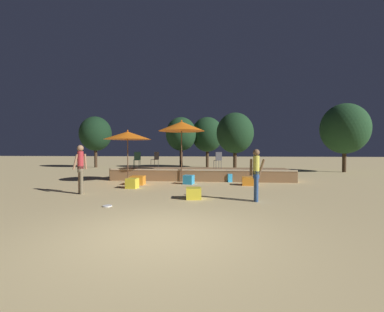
{
  "coord_description": "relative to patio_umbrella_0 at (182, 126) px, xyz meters",
  "views": [
    {
      "loc": [
        1.16,
        -4.95,
        1.67
      ],
      "look_at": [
        0.0,
        6.06,
        1.4
      ],
      "focal_mm": 24.0,
      "sensor_mm": 36.0,
      "label": 1
    }
  ],
  "objects": [
    {
      "name": "ground_plane",
      "position": [
        0.79,
        -8.32,
        -2.9
      ],
      "size": [
        120.0,
        120.0,
        0.0
      ],
      "primitive_type": "plane",
      "color": "tan"
    },
    {
      "name": "bistro_chair_1",
      "position": [
        -2.59,
        0.61,
        -1.7
      ],
      "size": [
        0.46,
        0.47,
        0.9
      ],
      "rotation": [
        0.0,
        0.0,
        3.65
      ],
      "color": "#1E4C47",
      "rests_on": "wooden_deck"
    },
    {
      "name": "cube_seat_5",
      "position": [
        1.09,
        -4.61,
        -2.71
      ],
      "size": [
        0.56,
        0.56,
        0.38
      ],
      "rotation": [
        0.0,
        0.0,
        0.13
      ],
      "color": "yellow",
      "rests_on": "ground"
    },
    {
      "name": "patio_umbrella_0",
      "position": [
        0.0,
        0.0,
        0.0
      ],
      "size": [
        2.42,
        2.42,
        3.23
      ],
      "color": "brown",
      "rests_on": "ground"
    },
    {
      "name": "cube_seat_3",
      "position": [
        -1.81,
        -2.48,
        -2.68
      ],
      "size": [
        0.5,
        0.5,
        0.44
      ],
      "rotation": [
        0.0,
        0.0,
        -0.07
      ],
      "color": "yellow",
      "rests_on": "ground"
    },
    {
      "name": "person_1",
      "position": [
        3.15,
        -4.82,
        -1.98
      ],
      "size": [
        0.49,
        0.29,
        1.69
      ],
      "rotation": [
        0.0,
        0.0,
        1.52
      ],
      "color": "#2D4C7F",
      "rests_on": "ground"
    },
    {
      "name": "cube_seat_1",
      "position": [
        0.48,
        -0.86,
        -2.68
      ],
      "size": [
        0.55,
        0.55,
        0.44
      ],
      "rotation": [
        0.0,
        0.0,
        -0.2
      ],
      "color": "#2D9EDB",
      "rests_on": "ground"
    },
    {
      "name": "cube_seat_0",
      "position": [
        3.31,
        -0.98,
        -2.7
      ],
      "size": [
        0.56,
        0.56,
        0.39
      ],
      "rotation": [
        0.0,
        0.0,
        -0.04
      ],
      "color": "orange",
      "rests_on": "ground"
    },
    {
      "name": "cube_seat_2",
      "position": [
        2.56,
        0.29,
        -2.68
      ],
      "size": [
        0.6,
        0.6,
        0.43
      ],
      "rotation": [
        0.0,
        0.0,
        0.34
      ],
      "color": "#2D9EDB",
      "rests_on": "ground"
    },
    {
      "name": "bistro_chair_2",
      "position": [
        1.91,
        0.68,
        -1.7
      ],
      "size": [
        0.45,
        0.45,
        0.9
      ],
      "rotation": [
        0.0,
        0.0,
        3.56
      ],
      "color": "#47474C",
      "rests_on": "wooden_deck"
    },
    {
      "name": "background_tree_1",
      "position": [
        -9.76,
        10.07,
        0.31
      ],
      "size": [
        2.97,
        2.97,
        4.85
      ],
      "color": "#3D2B1C",
      "rests_on": "ground"
    },
    {
      "name": "background_tree_2",
      "position": [
        11.3,
        7.03,
        0.36
      ],
      "size": [
        3.41,
        3.41,
        5.14
      ],
      "color": "#3D2B1C",
      "rests_on": "ground"
    },
    {
      "name": "patio_umbrella_1",
      "position": [
        -2.75,
        -0.43,
        -0.48
      ],
      "size": [
        2.42,
        2.42,
        2.7
      ],
      "color": "brown",
      "rests_on": "ground"
    },
    {
      "name": "bistro_chair_0",
      "position": [
        -1.72,
        1.35,
        -1.7
      ],
      "size": [
        0.47,
        0.47,
        0.9
      ],
      "rotation": [
        0.0,
        0.0,
        4.17
      ],
      "color": "#47474C",
      "rests_on": "wooden_deck"
    },
    {
      "name": "person_0",
      "position": [
        -3.26,
        -4.09,
        -1.87
      ],
      "size": [
        0.43,
        0.43,
        1.85
      ],
      "rotation": [
        0.0,
        0.0,
        5.5
      ],
      "color": "#997051",
      "rests_on": "ground"
    },
    {
      "name": "background_tree_4",
      "position": [
        -1.54,
        10.22,
        0.23
      ],
      "size": [
        2.82,
        2.82,
        4.69
      ],
      "color": "#3D2B1C",
      "rests_on": "ground"
    },
    {
      "name": "background_tree_0",
      "position": [
        0.84,
        11.31,
        0.24
      ],
      "size": [
        3.01,
        3.01,
        4.81
      ],
      "color": "#3D2B1C",
      "rests_on": "ground"
    },
    {
      "name": "frisbee_disc",
      "position": [
        -1.32,
        -6.07,
        -2.88
      ],
      "size": [
        0.27,
        0.27,
        0.03
      ],
      "color": "white",
      "rests_on": "ground"
    },
    {
      "name": "cube_seat_4",
      "position": [
        -1.92,
        -1.36,
        -2.69
      ],
      "size": [
        0.66,
        0.66,
        0.42
      ],
      "rotation": [
        0.0,
        0.0,
        0.05
      ],
      "color": "orange",
      "rests_on": "ground"
    },
    {
      "name": "wooden_deck",
      "position": [
        0.96,
        1.43,
        -2.61
      ],
      "size": [
        9.87,
        2.76,
        0.65
      ],
      "color": "olive",
      "rests_on": "ground"
    },
    {
      "name": "background_tree_3",
      "position": [
        3.19,
        7.04,
        0.09
      ],
      "size": [
        2.88,
        2.88,
        4.58
      ],
      "color": "#3D2B1C",
      "rests_on": "ground"
    }
  ]
}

